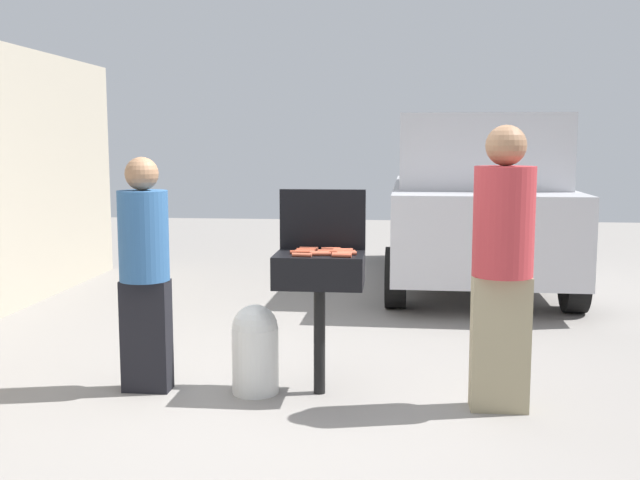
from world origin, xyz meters
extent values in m
plane|color=gray|center=(0.00, 0.00, 0.00)|extent=(24.00, 24.00, 0.00)
cylinder|color=black|center=(0.10, 0.17, 0.38)|extent=(0.08, 0.08, 0.75)
cube|color=black|center=(0.10, 0.17, 0.86)|extent=(0.60, 0.44, 0.22)
cube|color=black|center=(0.10, 0.39, 1.18)|extent=(0.60, 0.05, 0.42)
cylinder|color=#B74C33|center=(0.00, 0.17, 0.98)|extent=(0.13, 0.04, 0.03)
cylinder|color=#B74C33|center=(0.28, 0.19, 0.98)|extent=(0.13, 0.03, 0.03)
cylinder|color=#AD4228|center=(-0.03, 0.13, 0.98)|extent=(0.13, 0.03, 0.03)
cylinder|color=#B74C33|center=(0.16, 0.31, 0.98)|extent=(0.13, 0.03, 0.03)
cylinder|color=#C6593D|center=(0.26, 0.07, 0.98)|extent=(0.13, 0.04, 0.03)
cylinder|color=#C6593D|center=(0.29, 0.12, 0.98)|extent=(0.13, 0.04, 0.03)
cylinder|color=#C6593D|center=(0.00, 0.01, 0.98)|extent=(0.13, 0.04, 0.03)
cylinder|color=#B74C33|center=(0.12, 0.07, 0.98)|extent=(0.13, 0.04, 0.03)
cylinder|color=#B74C33|center=(0.15, 0.19, 0.98)|extent=(0.13, 0.04, 0.03)
cylinder|color=#AD4228|center=(0.20, 0.15, 0.98)|extent=(0.13, 0.04, 0.03)
cylinder|color=#AD4228|center=(0.00, 0.24, 0.98)|extent=(0.13, 0.04, 0.03)
cylinder|color=#B74C33|center=(0.25, 0.23, 0.98)|extent=(0.13, 0.03, 0.03)
cylinder|color=#B74C33|center=(0.26, 0.01, 0.98)|extent=(0.13, 0.04, 0.03)
cylinder|color=#C6593D|center=(0.01, 0.31, 0.98)|extent=(0.13, 0.03, 0.03)
cylinder|color=#C6593D|center=(0.25, 0.26, 0.98)|extent=(0.13, 0.04, 0.03)
cylinder|color=#C6593D|center=(0.10, 0.12, 0.98)|extent=(0.13, 0.03, 0.03)
cylinder|color=silver|center=(-0.34, 0.13, 0.23)|extent=(0.32, 0.32, 0.46)
sphere|color=silver|center=(-0.34, 0.13, 0.46)|extent=(0.31, 0.31, 0.31)
cube|color=black|center=(-1.10, 0.11, 0.39)|extent=(0.32, 0.18, 0.78)
cylinder|color=#2D598C|center=(-1.10, 0.11, 1.09)|extent=(0.34, 0.34, 0.62)
sphere|color=#936B4C|center=(-1.10, 0.11, 1.51)|extent=(0.23, 0.23, 0.23)
cube|color=gray|center=(1.28, -0.03, 0.44)|extent=(0.36, 0.20, 0.88)
cylinder|color=#B23338|center=(1.28, -0.03, 1.22)|extent=(0.38, 0.38, 0.69)
sphere|color=#936B4C|center=(1.28, -0.03, 1.70)|extent=(0.26, 0.26, 0.26)
cube|color=#B7B7BC|center=(1.55, 4.47, 0.77)|extent=(1.97, 4.43, 0.90)
cube|color=#B7B7BC|center=(1.54, 4.27, 1.62)|extent=(1.80, 2.63, 0.80)
cylinder|color=black|center=(2.42, 2.92, 0.32)|extent=(0.23, 0.64, 0.64)
cylinder|color=black|center=(0.62, 2.95, 0.32)|extent=(0.23, 0.64, 0.64)
cylinder|color=black|center=(2.47, 6.00, 0.32)|extent=(0.23, 0.64, 0.64)
cylinder|color=black|center=(0.67, 6.03, 0.32)|extent=(0.23, 0.64, 0.64)
camera|label=1|loc=(0.61, -4.81, 1.71)|focal=42.20mm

